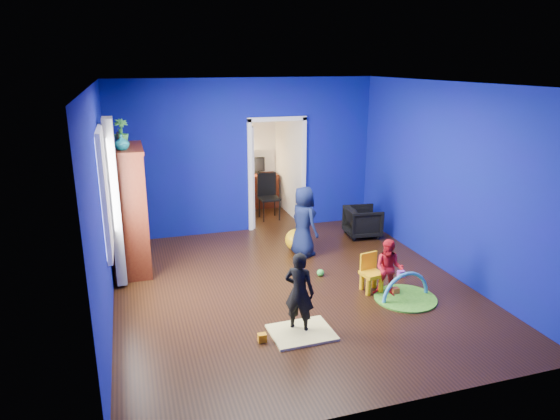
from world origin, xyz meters
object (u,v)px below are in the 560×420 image
object	(u,v)px
crt_tv	(130,207)
hopper_ball	(296,240)
folding_chair	(269,198)
toddler_red	(389,269)
kid_chair	(372,275)
child_black	(299,292)
child_navy	(304,221)
armchair	(363,222)
tv_armoire	(128,210)
vase	(122,142)
play_mat	(405,298)
study_desk	(258,191)

from	to	relation	value
crt_tv	hopper_ball	bearing A→B (deg)	-0.22
crt_tv	folding_chair	distance (m)	3.38
toddler_red	kid_chair	size ratio (longest dim) A/B	1.66
child_black	child_navy	xyz separation A→B (m)	(0.89, 2.32, 0.09)
armchair	crt_tv	size ratio (longest dim) A/B	0.89
toddler_red	tv_armoire	world-z (taller)	tv_armoire
child_navy	crt_tv	bearing A→B (deg)	66.61
hopper_ball	crt_tv	bearing A→B (deg)	179.78
folding_chair	vase	bearing A→B (deg)	-142.34
child_navy	hopper_ball	bearing A→B (deg)	-6.70
play_mat	study_desk	distance (m)	5.14
tv_armoire	kid_chair	world-z (taller)	tv_armoire
hopper_ball	tv_armoire	bearing A→B (deg)	179.79
kid_chair	child_black	bearing A→B (deg)	-162.26
toddler_red	study_desk	distance (m)	4.94
toddler_red	hopper_ball	size ratio (longest dim) A/B	2.20
hopper_ball	folding_chair	xyz separation A→B (m)	(0.06, 1.87, 0.27)
play_mat	child_navy	bearing A→B (deg)	111.95
armchair	child_navy	distance (m)	1.54
toddler_red	play_mat	world-z (taller)	toddler_red
kid_chair	study_desk	distance (m)	4.72
child_navy	tv_armoire	distance (m)	2.84
child_black	play_mat	distance (m)	1.80
child_black	child_navy	distance (m)	2.49
child_black	folding_chair	distance (m)	4.54
crt_tv	kid_chair	size ratio (longest dim) A/B	1.40
folding_chair	tv_armoire	bearing A→B (deg)	-146.38
child_navy	crt_tv	world-z (taller)	crt_tv
study_desk	crt_tv	bearing A→B (deg)	-134.39
vase	kid_chair	size ratio (longest dim) A/B	0.43
child_navy	tv_armoire	world-z (taller)	tv_armoire
child_navy	folding_chair	xyz separation A→B (m)	(0.01, 2.12, -0.14)
armchair	toddler_red	world-z (taller)	toddler_red
child_navy	play_mat	bearing A→B (deg)	-176.06
study_desk	kid_chair	bearing A→B (deg)	-84.53
tv_armoire	folding_chair	xyz separation A→B (m)	(2.80, 1.86, -0.52)
study_desk	play_mat	bearing A→B (deg)	-81.11
toddler_red	play_mat	size ratio (longest dim) A/B	0.96
toddler_red	hopper_ball	world-z (taller)	toddler_red
kid_chair	folding_chair	world-z (taller)	folding_chair
kid_chair	crt_tv	bearing A→B (deg)	139.80
crt_tv	play_mat	xyz separation A→B (m)	(3.56, -2.24, -1.01)
crt_tv	armchair	bearing A→B (deg)	4.24
tv_armoire	play_mat	size ratio (longest dim) A/B	2.27
vase	hopper_ball	world-z (taller)	vase
vase	tv_armoire	distance (m)	1.13
child_navy	study_desk	xyz separation A→B (m)	(0.01, 3.08, -0.22)
tv_armoire	crt_tv	size ratio (longest dim) A/B	2.80
folding_chair	study_desk	bearing A→B (deg)	90.00
toddler_red	crt_tv	distance (m)	4.00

